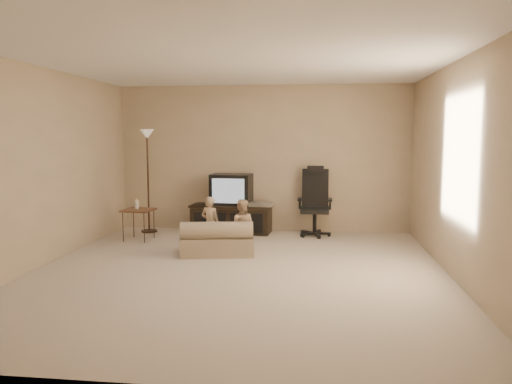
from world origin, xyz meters
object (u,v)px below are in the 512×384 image
at_px(toddler_right, 241,227).
at_px(side_table, 138,210).
at_px(toddler_left, 210,224).
at_px(tv_stand, 232,208).
at_px(floor_lamp, 148,158).
at_px(office_chair, 315,211).
at_px(child_sofa, 217,241).

bearing_deg(toddler_right, side_table, -22.81).
distance_m(side_table, toddler_left, 1.42).
xyz_separation_m(tv_stand, floor_lamp, (-1.41, -0.14, 0.86)).
bearing_deg(floor_lamp, office_chair, 0.94).
xyz_separation_m(toddler_left, toddler_right, (0.47, -0.13, -0.01)).
height_order(floor_lamp, child_sofa, floor_lamp).
bearing_deg(tv_stand, office_chair, 0.00).
xyz_separation_m(child_sofa, toddler_left, (-0.15, 0.24, 0.19)).
relative_size(tv_stand, side_table, 2.12).
distance_m(child_sofa, toddler_left, 0.34).
bearing_deg(toddler_right, tv_stand, -75.75).
relative_size(office_chair, toddler_right, 1.49).
relative_size(office_chair, floor_lamp, 0.66).
relative_size(tv_stand, office_chair, 1.23).
xyz_separation_m(office_chair, child_sofa, (-1.33, -1.54, -0.21)).
bearing_deg(toddler_right, toddler_left, -16.32).
xyz_separation_m(tv_stand, toddler_right, (0.40, -1.52, -0.03)).
distance_m(side_table, floor_lamp, 1.04).
xyz_separation_m(floor_lamp, child_sofa, (1.49, -1.49, -1.08)).
height_order(office_chair, toddler_right, office_chair).
relative_size(side_table, child_sofa, 0.62).
bearing_deg(tv_stand, child_sofa, -83.57).
relative_size(side_table, floor_lamp, 0.38).
height_order(floor_lamp, toddler_left, floor_lamp).
bearing_deg(child_sofa, side_table, 140.66).
height_order(tv_stand, office_chair, office_chair).
height_order(floor_lamp, toddler_right, floor_lamp).
height_order(office_chair, toddler_left, office_chair).
distance_m(child_sofa, toddler_right, 0.39).
relative_size(floor_lamp, toddler_right, 2.27).
distance_m(office_chair, child_sofa, 2.05).
height_order(side_table, toddler_right, toddler_right).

